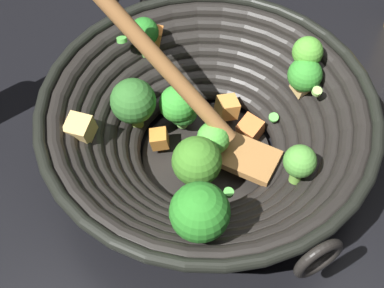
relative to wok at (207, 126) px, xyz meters
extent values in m
plane|color=black|center=(0.00, 0.00, -0.07)|extent=(4.00, 4.00, 0.00)
cylinder|color=black|center=(0.00, 0.00, -0.06)|extent=(0.16, 0.16, 0.01)
torus|color=black|center=(0.00, 0.00, -0.05)|extent=(0.21, 0.21, 0.02)
torus|color=black|center=(0.00, 0.00, -0.03)|extent=(0.24, 0.24, 0.02)
torus|color=black|center=(0.00, 0.00, -0.02)|extent=(0.26, 0.26, 0.02)
torus|color=black|center=(0.00, 0.00, -0.01)|extent=(0.29, 0.29, 0.02)
torus|color=black|center=(0.00, 0.00, 0.00)|extent=(0.32, 0.32, 0.02)
torus|color=black|center=(0.00, 0.00, 0.01)|extent=(0.34, 0.34, 0.02)
torus|color=black|center=(0.00, 0.00, 0.02)|extent=(0.37, 0.37, 0.02)
torus|color=black|center=(0.00, 0.00, 0.03)|extent=(0.39, 0.39, 0.01)
torus|color=black|center=(0.20, 0.01, 0.03)|extent=(0.01, 0.05, 0.05)
torus|color=black|center=(-0.21, -0.01, 0.03)|extent=(0.01, 0.05, 0.05)
cylinder|color=olive|center=(-0.07, -0.06, -0.03)|extent=(0.03, 0.02, 0.03)
sphere|color=#2F6929|center=(-0.07, -0.06, 0.00)|extent=(0.06, 0.06, 0.06)
cylinder|color=#5BA535|center=(0.00, 0.13, 0.00)|extent=(0.02, 0.02, 0.01)
sphere|color=#348C2D|center=(0.00, 0.13, 0.02)|extent=(0.04, 0.04, 0.04)
cylinder|color=#6EA846|center=(-0.14, -0.02, 0.01)|extent=(0.02, 0.02, 0.02)
sphere|color=#257624|center=(-0.14, -0.02, 0.04)|extent=(0.04, 0.04, 0.04)
cylinder|color=#609E37|center=(-0.02, 0.14, 0.02)|extent=(0.02, 0.02, 0.02)
sphere|color=#53A234|center=(-0.02, 0.14, 0.04)|extent=(0.04, 0.04, 0.04)
cylinder|color=#76B752|center=(-0.05, -0.01, -0.05)|extent=(0.02, 0.02, 0.01)
sphere|color=#358730|center=(-0.05, -0.01, -0.03)|extent=(0.04, 0.04, 0.04)
cylinder|color=#629042|center=(-0.05, -0.01, -0.04)|extent=(0.02, 0.02, 0.02)
sphere|color=green|center=(-0.05, -0.01, -0.01)|extent=(0.05, 0.05, 0.05)
cylinder|color=#7BA952|center=(0.02, 0.00, -0.03)|extent=(0.02, 0.02, 0.02)
sphere|color=green|center=(0.02, 0.00, -0.01)|extent=(0.04, 0.04, 0.04)
cylinder|color=#659D39|center=(0.10, 0.06, 0.00)|extent=(0.02, 0.02, 0.02)
sphere|color=#509739|center=(0.10, 0.06, 0.02)|extent=(0.04, 0.04, 0.04)
cylinder|color=#69A43E|center=(0.04, -0.03, -0.03)|extent=(0.02, 0.02, 0.02)
sphere|color=#3C7924|center=(0.04, -0.03, 0.01)|extent=(0.06, 0.06, 0.06)
cylinder|color=#83AD48|center=(0.12, -0.07, 0.02)|extent=(0.03, 0.02, 0.02)
sphere|color=#287C24|center=(0.12, -0.07, 0.06)|extent=(0.06, 0.06, 0.06)
cube|color=#CD6930|center=(0.00, 0.06, -0.04)|extent=(0.04, 0.04, 0.03)
cube|color=#E4BA70|center=(0.00, 0.13, 0.01)|extent=(0.03, 0.02, 0.03)
cube|color=gold|center=(-0.04, 0.05, -0.03)|extent=(0.03, 0.03, 0.03)
cube|color=#C7792E|center=(-0.03, -0.05, -0.04)|extent=(0.03, 0.03, 0.02)
cube|color=tan|center=(-0.05, -0.14, 0.01)|extent=(0.04, 0.04, 0.03)
cube|color=orange|center=(-0.14, 0.00, 0.02)|extent=(0.03, 0.03, 0.03)
cylinder|color=#56B247|center=(-0.14, -0.05, 0.04)|extent=(0.02, 0.02, 0.01)
cylinder|color=#6BC651|center=(0.10, -0.04, 0.01)|extent=(0.02, 0.02, 0.01)
cylinder|color=#56B247|center=(0.09, -0.02, -0.01)|extent=(0.02, 0.02, 0.01)
cylinder|color=#56B247|center=(0.10, -0.05, 0.01)|extent=(0.02, 0.02, 0.01)
cylinder|color=#56B247|center=(0.01, 0.09, -0.03)|extent=(0.02, 0.02, 0.01)
cylinder|color=#99D166|center=(0.10, -0.08, 0.02)|extent=(0.02, 0.02, 0.01)
cylinder|color=#99D166|center=(0.03, 0.13, 0.03)|extent=(0.01, 0.01, 0.01)
cube|color=#9E6B38|center=(0.04, 0.03, -0.03)|extent=(0.09, 0.08, 0.01)
cylinder|color=#A36B3B|center=(-0.04, -0.03, 0.07)|extent=(0.15, 0.12, 0.17)
sphere|color=silver|center=(-0.14, 0.21, -0.05)|extent=(0.04, 0.04, 0.04)
camera|label=1|loc=(0.34, -0.19, 0.52)|focal=52.41mm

